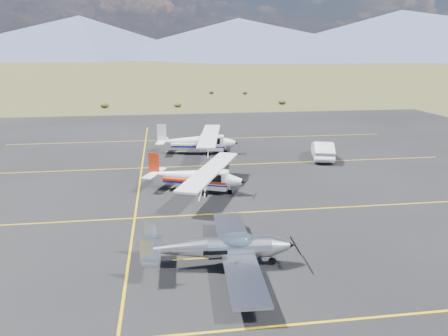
# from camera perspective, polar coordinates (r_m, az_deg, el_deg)

# --- Properties ---
(ground) EXTENTS (1600.00, 1600.00, 0.00)m
(ground) POSITION_cam_1_polar(r_m,az_deg,el_deg) (24.22, 2.60, -7.57)
(ground) COLOR #383D1C
(ground) RESTS_ON ground
(apron) EXTENTS (72.00, 72.00, 0.02)m
(apron) POSITION_cam_1_polar(r_m,az_deg,el_deg) (30.69, 0.16, -2.53)
(apron) COLOR black
(apron) RESTS_ON ground
(aircraft_low_wing) EXTENTS (6.50, 9.07, 1.97)m
(aircraft_low_wing) POSITION_cam_1_polar(r_m,az_deg,el_deg) (19.54, -0.26, -10.39)
(aircraft_low_wing) COLOR silver
(aircraft_low_wing) RESTS_ON apron
(aircraft_cessna) EXTENTS (7.18, 9.65, 2.52)m
(aircraft_cessna) POSITION_cam_1_polar(r_m,az_deg,el_deg) (29.51, -3.65, -1.02)
(aircraft_cessna) COLOR white
(aircraft_cessna) RESTS_ON apron
(aircraft_plain) EXTENTS (6.63, 10.87, 2.74)m
(aircraft_plain) POSITION_cam_1_polar(r_m,az_deg,el_deg) (40.24, -3.43, 3.56)
(aircraft_plain) COLOR white
(aircraft_plain) RESTS_ON apron
(sedan) EXTENTS (2.86, 5.06, 1.58)m
(sedan) POSITION_cam_1_polar(r_m,az_deg,el_deg) (39.28, 12.76, 2.28)
(sedan) COLOR white
(sedan) RESTS_ON apron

